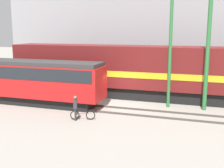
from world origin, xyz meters
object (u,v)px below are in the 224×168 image
at_px(streetcar, 30,79).
at_px(utility_pole_left, 170,52).
at_px(freight_locomotive, 131,70).
at_px(utility_pole_center, 208,43).
at_px(person, 75,106).
at_px(bicycle, 83,115).

relative_size(streetcar, utility_pole_left, 1.44).
distance_m(freight_locomotive, utility_pole_left, 4.62).
bearing_deg(freight_locomotive, streetcar, -147.14).
bearing_deg(utility_pole_left, freight_locomotive, 146.83).
xyz_separation_m(freight_locomotive, utility_pole_center, (6.18, -2.31, 2.54)).
height_order(freight_locomotive, person, freight_locomotive).
xyz_separation_m(freight_locomotive, utility_pole_left, (3.53, -2.31, 1.87)).
xyz_separation_m(freight_locomotive, person, (-1.84, -7.48, -1.36)).
relative_size(bicycle, person, 0.96).
xyz_separation_m(freight_locomotive, streetcar, (-7.15, -4.62, -0.39)).
distance_m(streetcar, bicycle, 6.48).
bearing_deg(utility_pole_left, person, -136.10).
height_order(streetcar, utility_pole_left, utility_pole_left).
relative_size(utility_pole_left, utility_pole_center, 0.86).
height_order(freight_locomotive, utility_pole_left, utility_pole_left).
xyz_separation_m(utility_pole_left, utility_pole_center, (2.64, 0.00, 0.67)).
xyz_separation_m(streetcar, utility_pole_center, (13.33, 2.31, 2.93)).
bearing_deg(bicycle, person, -145.07).
height_order(person, utility_pole_center, utility_pole_center).
bearing_deg(streetcar, person, -28.27).
distance_m(freight_locomotive, person, 7.82).
bearing_deg(freight_locomotive, bicycle, -101.37).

